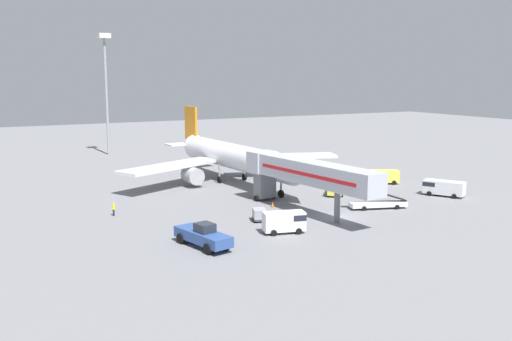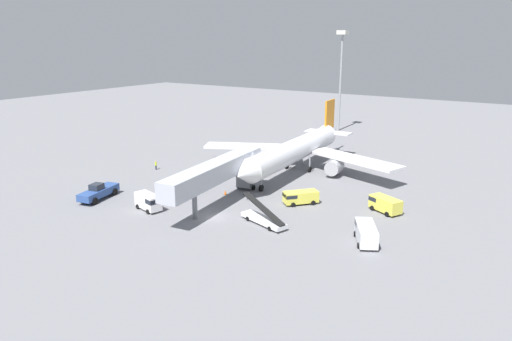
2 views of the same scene
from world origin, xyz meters
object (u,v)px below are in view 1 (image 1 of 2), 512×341
Objects in this scene: service_van_mid_center at (383,176)px; service_van_outer_right at (336,187)px; belt_loader_truck at (378,203)px; service_van_rear_left at (285,221)px; safety_cone_alpha at (273,204)px; pushback_tug at (203,236)px; service_van_far_left at (443,187)px; airplane_at_gate at (233,157)px; apron_light_mast at (105,71)px; jet_bridge at (303,173)px; baggage_cart_near_right at (259,214)px; ground_crew_worker_foreground at (114,209)px.

service_van_mid_center is 12.06m from service_van_outer_right.
belt_loader_truck is 17.04m from service_van_rear_left.
service_van_mid_center is at bearing 14.30° from safety_cone_alpha.
pushback_tug is 40.19m from service_van_far_left.
service_van_rear_left is 0.95× the size of service_van_outer_right.
apron_light_mast reaches higher than airplane_at_gate.
service_van_rear_left is (9.90, 0.63, 0.18)m from pushback_tug.
apron_light_mast is at bearing 83.57° from pushback_tug.
jet_bridge is at bearing -154.76° from service_van_mid_center.
pushback_tug is (-16.83, -8.02, -3.85)m from jet_bridge.
service_van_outer_right is (0.28, 9.63, 0.32)m from belt_loader_truck.
airplane_at_gate is 18.16m from service_van_outer_right.
pushback_tug is at bearing -154.66° from service_van_mid_center.
baggage_cart_near_right is 67.49m from apron_light_mast.
service_van_rear_left is at bearing -48.21° from ground_crew_worker_foreground.
baggage_cart_near_right is at bearing -88.48° from apron_light_mast.
service_van_far_left reaches higher than service_van_outer_right.
service_van_far_left is at bearing -47.08° from airplane_at_gate.
service_van_rear_left reaches higher than service_van_outer_right.
ground_crew_worker_foreground is (-4.69, 16.96, -0.25)m from pushback_tug.
service_van_mid_center is at bearing 97.16° from service_van_far_left.
ground_crew_worker_foreground is at bearing -149.61° from airplane_at_gate.
apron_light_mast is at bearing 103.25° from airplane_at_gate.
service_van_rear_left is 21.80m from service_van_outer_right.
ground_crew_worker_foreground is 58.74m from apron_light_mast.
service_van_mid_center reaches higher than ground_crew_worker_foreground.
service_van_mid_center is at bearing 31.67° from service_van_rear_left.
service_van_far_left reaches higher than baggage_cart_near_right.
service_van_rear_left is 73.02m from apron_light_mast.
belt_loader_truck reaches higher than baggage_cart_near_right.
jet_bridge is (-1.05, -22.18, 0.92)m from airplane_at_gate.
service_van_far_left is at bearing 0.74° from baggage_cart_near_right.
airplane_at_gate is 8.47× the size of service_van_rear_left.
jet_bridge is at bearing -22.57° from ground_crew_worker_foreground.
safety_cone_alpha is (-24.76, 5.31, -0.90)m from service_van_far_left.
belt_loader_truck is (8.49, -25.25, -3.28)m from airplane_at_gate.
ground_crew_worker_foreground is at bearing 144.10° from baggage_cart_near_right.
pushback_tug is at bearing -151.33° from service_van_outer_right.
jet_bridge is at bearing -82.20° from apron_light_mast.
belt_loader_truck is at bearing -91.66° from service_van_outer_right.
pushback_tug reaches higher than service_van_mid_center.
service_van_outer_right is 7.37× the size of safety_cone_alpha.
apron_light_mast is (-30.10, 53.68, 16.51)m from service_van_mid_center.
safety_cone_alpha is at bearing -99.53° from airplane_at_gate.
jet_bridge is at bearing 46.84° from service_van_rear_left.
service_van_mid_center is 1.04× the size of service_van_rear_left.
baggage_cart_near_right is 0.10× the size of apron_light_mast.
safety_cone_alpha is (-11.81, -2.44, -0.76)m from service_van_outer_right.
pushback_tug is 30.38m from service_van_outer_right.
belt_loader_truck is at bearing -17.82° from jet_bridge.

